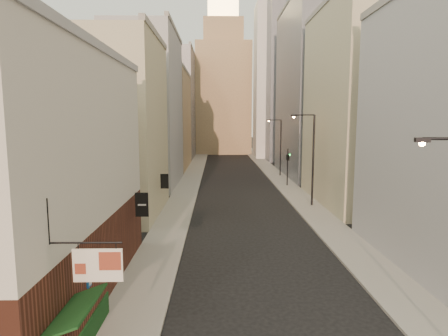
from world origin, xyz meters
TOP-DOWN VIEW (x-y plane):
  - sidewalk_left at (-6.50, 55.00)m, footprint 3.00×140.00m
  - sidewalk_right at (6.50, 55.00)m, footprint 3.00×140.00m
  - near_building_left at (-10.99, 9.00)m, footprint 8.30×23.04m
  - left_bldg_beige at (-12.00, 26.00)m, footprint 8.00×12.00m
  - left_bldg_grey at (-12.00, 42.00)m, footprint 8.00×16.00m
  - left_bldg_tan at (-12.00, 60.00)m, footprint 8.00×18.00m
  - left_bldg_wingrid at (-12.00, 80.00)m, footprint 8.00×20.00m
  - right_bldg_beige at (12.00, 30.00)m, footprint 8.00×16.00m
  - right_bldg_wingrid at (12.00, 50.00)m, footprint 8.00×20.00m
  - highrise at (18.00, 78.00)m, footprint 21.00×23.00m
  - clock_tower at (-1.00, 92.00)m, footprint 14.00×14.00m
  - white_tower at (10.00, 78.00)m, footprint 8.00×8.00m
  - streetlamp_mid at (6.75, 28.64)m, footprint 2.31×1.09m
  - streetlamp_far at (6.95, 49.04)m, footprint 2.18×1.02m
  - traffic_light_right at (6.62, 40.12)m, footprint 0.71×0.71m

SIDE VIEW (x-z plane):
  - sidewalk_left at x=-6.50m, z-range 0.00..0.15m
  - sidewalk_right at x=6.50m, z-range 0.00..0.15m
  - traffic_light_right at x=6.62m, z-range 1.44..6.44m
  - streetlamp_far at x=6.95m, z-range 0.63..9.41m
  - streetlamp_mid at x=6.75m, z-range 0.66..9.97m
  - near_building_left at x=-10.99m, z-range -0.13..12.17m
  - left_bldg_beige at x=-12.00m, z-range 0.00..16.00m
  - left_bldg_tan at x=-12.00m, z-range 0.00..17.00m
  - left_bldg_grey at x=-12.00m, z-range 0.00..20.00m
  - right_bldg_beige at x=12.00m, z-range 0.00..20.00m
  - left_bldg_wingrid at x=-12.00m, z-range 0.00..24.00m
  - right_bldg_wingrid at x=12.00m, z-range 0.00..26.00m
  - clock_tower at x=-1.00m, z-range -4.82..40.08m
  - white_tower at x=10.00m, z-range -2.14..39.36m
  - highrise at x=18.00m, z-range 0.06..51.26m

